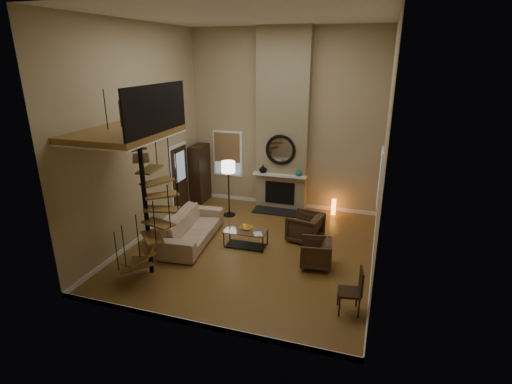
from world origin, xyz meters
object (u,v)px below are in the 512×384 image
(armchair_far, at_px, (319,253))
(coffee_table, at_px, (246,236))
(sofa, at_px, (192,228))
(armchair_near, at_px, (308,228))
(accent_lamp, at_px, (334,207))
(floor_lamp, at_px, (228,171))
(side_chair, at_px, (354,289))
(hutch, at_px, (200,173))

(armchair_far, distance_m, coffee_table, 2.01)
(sofa, relative_size, armchair_near, 2.95)
(armchair_far, distance_m, accent_lamp, 3.35)
(sofa, bearing_deg, armchair_near, -76.71)
(armchair_near, height_order, floor_lamp, floor_lamp)
(sofa, relative_size, coffee_table, 2.26)
(floor_lamp, distance_m, accent_lamp, 3.43)
(armchair_far, bearing_deg, coffee_table, -111.67)
(accent_lamp, relative_size, side_chair, 0.52)
(sofa, distance_m, floor_lamp, 2.24)
(armchair_near, xyz_separation_m, armchair_far, (0.50, -1.31, 0.00))
(side_chair, bearing_deg, armchair_near, 116.64)
(hutch, distance_m, armchair_near, 4.50)
(floor_lamp, relative_size, side_chair, 1.85)
(accent_lamp, bearing_deg, armchair_far, -88.67)
(armchair_near, distance_m, floor_lamp, 3.00)
(armchair_far, height_order, accent_lamp, armchair_far)
(hutch, distance_m, floor_lamp, 1.75)
(sofa, xyz_separation_m, coffee_table, (1.45, 0.15, -0.11))
(hutch, xyz_separation_m, accent_lamp, (4.45, 0.11, -0.70))
(hutch, bearing_deg, armchair_near, -25.48)
(hutch, distance_m, accent_lamp, 4.51)
(floor_lamp, bearing_deg, sofa, -97.92)
(coffee_table, bearing_deg, armchair_far, -13.37)
(floor_lamp, height_order, accent_lamp, floor_lamp)
(armchair_near, height_order, side_chair, side_chair)
(hutch, xyz_separation_m, side_chair, (5.44, -4.75, -0.42))
(armchair_near, relative_size, coffee_table, 0.77)
(sofa, xyz_separation_m, accent_lamp, (3.33, 3.03, -0.15))
(accent_lamp, xyz_separation_m, side_chair, (0.99, -4.86, 0.28))
(coffee_table, bearing_deg, side_chair, -34.61)
(armchair_near, bearing_deg, coffee_table, -48.58)
(sofa, distance_m, accent_lamp, 4.51)
(hutch, height_order, armchair_near, hutch)
(sofa, bearing_deg, armchair_far, -100.92)
(hutch, relative_size, accent_lamp, 3.97)
(sofa, bearing_deg, coffee_table, -89.70)
(armchair_near, distance_m, accent_lamp, 2.08)
(sofa, relative_size, floor_lamp, 1.46)
(armchair_far, relative_size, coffee_table, 0.65)
(sofa, xyz_separation_m, armchair_far, (3.41, -0.31, -0.04))
(armchair_far, relative_size, accent_lamp, 1.49)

